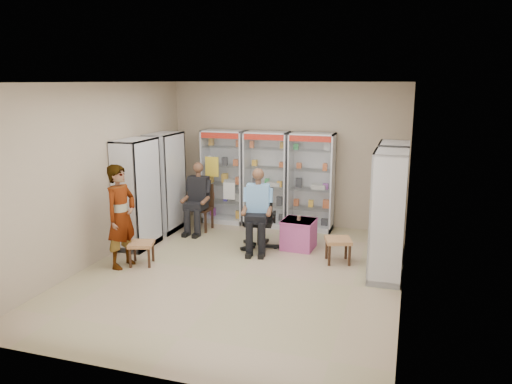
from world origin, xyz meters
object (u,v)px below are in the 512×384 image
(cabinet_back_left, at_px, (224,177))
(woven_stool_a, at_px, (338,250))
(cabinet_back_right, at_px, (311,182))
(seated_shopkeeper, at_px, (258,212))
(cabinet_left_far, at_px, (165,182))
(office_chair, at_px, (259,219))
(wooden_chair, at_px, (201,208))
(standing_man, at_px, (121,216))
(cabinet_right_near, at_px, (388,216))
(woven_stool_b, at_px, (142,253))
(cabinet_back_mid, at_px, (267,179))
(cabinet_right_far, at_px, (391,200))
(cabinet_left_near, at_px, (137,194))
(pink_trunk, at_px, (299,234))

(cabinet_back_left, distance_m, woven_stool_a, 3.35)
(cabinet_back_right, relative_size, seated_shopkeeper, 1.42)
(cabinet_left_far, relative_size, office_chair, 1.81)
(wooden_chair, relative_size, seated_shopkeeper, 0.67)
(cabinet_left_far, xyz_separation_m, standing_man, (0.28, -2.09, -0.14))
(cabinet_right_near, distance_m, office_chair, 2.46)
(office_chair, bearing_deg, cabinet_left_far, 156.05)
(standing_man, bearing_deg, seated_shopkeeper, -42.93)
(woven_stool_b, bearing_deg, cabinet_back_mid, 64.85)
(cabinet_right_far, height_order, wooden_chair, cabinet_right_far)
(cabinet_back_mid, distance_m, office_chair, 1.57)
(cabinet_right_near, height_order, standing_man, cabinet_right_near)
(cabinet_back_left, relative_size, wooden_chair, 2.13)
(cabinet_right_far, xyz_separation_m, cabinet_left_near, (-4.46, -0.90, 0.00))
(cabinet_left_far, height_order, seated_shopkeeper, cabinet_left_far)
(standing_man, bearing_deg, cabinet_right_far, -57.01)
(wooden_chair, relative_size, pink_trunk, 1.67)
(seated_shopkeeper, bearing_deg, cabinet_left_far, 154.81)
(cabinet_right_near, bearing_deg, cabinet_back_mid, 49.16)
(cabinet_back_mid, height_order, woven_stool_a, cabinet_back_mid)
(cabinet_left_near, height_order, pink_trunk, cabinet_left_near)
(wooden_chair, bearing_deg, woven_stool_a, -19.37)
(cabinet_back_left, bearing_deg, standing_man, -102.15)
(cabinet_left_far, xyz_separation_m, pink_trunk, (2.86, -0.34, -0.73))
(cabinet_right_far, distance_m, woven_stool_b, 4.37)
(cabinet_back_mid, height_order, pink_trunk, cabinet_back_mid)
(cabinet_left_near, height_order, woven_stool_a, cabinet_left_near)
(cabinet_back_left, height_order, cabinet_right_near, same)
(cabinet_back_left, distance_m, pink_trunk, 2.43)
(cabinet_back_left, bearing_deg, seated_shopkeeper, -50.95)
(cabinet_left_far, distance_m, woven_stool_a, 3.84)
(office_chair, bearing_deg, standing_man, -150.54)
(cabinet_back_mid, bearing_deg, cabinet_left_near, -132.80)
(cabinet_right_near, relative_size, cabinet_left_near, 1.00)
(cabinet_right_near, height_order, office_chair, cabinet_right_near)
(cabinet_back_left, height_order, cabinet_left_near, same)
(seated_shopkeeper, distance_m, standing_man, 2.41)
(cabinet_back_right, distance_m, cabinet_right_far, 1.98)
(cabinet_back_right, bearing_deg, cabinet_right_near, -53.84)
(cabinet_back_mid, distance_m, wooden_chair, 1.50)
(cabinet_right_far, bearing_deg, standing_man, 114.31)
(cabinet_back_left, relative_size, standing_man, 1.17)
(pink_trunk, bearing_deg, wooden_chair, 166.06)
(cabinet_left_near, bearing_deg, pink_trunk, 104.82)
(woven_stool_a, bearing_deg, seated_shopkeeper, 170.36)
(cabinet_left_near, bearing_deg, cabinet_left_far, 180.00)
(wooden_chair, xyz_separation_m, standing_man, (-0.40, -2.29, 0.39))
(cabinet_back_right, xyz_separation_m, standing_man, (-2.55, -3.02, -0.14))
(cabinet_back_right, relative_size, office_chair, 1.81)
(cabinet_back_mid, bearing_deg, wooden_chair, -148.69)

